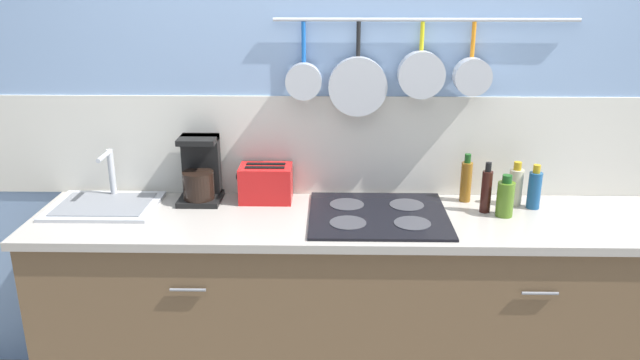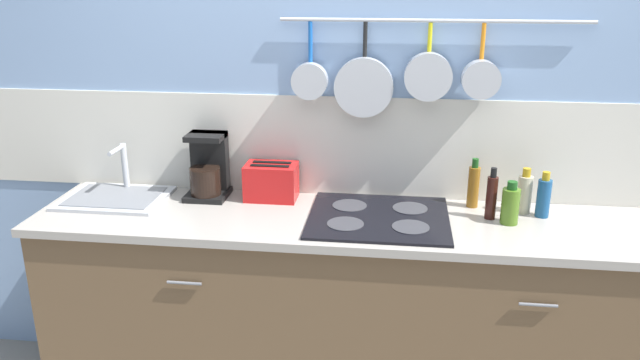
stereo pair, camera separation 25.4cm
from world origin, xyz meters
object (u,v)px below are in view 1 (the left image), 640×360
Objects in this scene: bottle_vinegar at (516,186)px; bottle_olive_oil at (534,189)px; toaster at (266,183)px; bottle_sesame_oil at (486,190)px; coffee_maker at (200,174)px; bottle_hot_sauce at (466,181)px; bottle_cooking_wine at (505,198)px.

bottle_vinegar is 0.08m from bottle_olive_oil.
bottle_sesame_oil is at bearing -7.15° from toaster.
coffee_maker reaches higher than bottle_hot_sauce.
bottle_hot_sauce is at bearing 168.41° from bottle_vinegar.
toaster is 1.03m from bottle_cooking_wine.
toaster is 1.26× the size of bottle_olive_oil.
bottle_hot_sauce is at bearing 0.40° from coffee_maker.
bottle_cooking_wine is at bearing -7.22° from coffee_maker.
toaster is at bearing -179.23° from bottle_hot_sauce.
bottle_hot_sauce is 0.14m from bottle_sesame_oil.
bottle_vinegar is (1.09, -0.03, 0.01)m from toaster.
bottle_vinegar is at bearing 59.27° from bottle_cooking_wine.
bottle_vinegar is (1.38, -0.03, -0.03)m from coffee_maker.
bottle_vinegar and bottle_olive_oil have the same top height.
bottle_cooking_wine is (0.07, -0.04, -0.02)m from bottle_sesame_oil.
toaster is at bearing 176.65° from bottle_olive_oil.
bottle_cooking_wine is (1.31, -0.17, -0.04)m from coffee_maker.
coffee_maker reaches higher than toaster.
coffee_maker is 1.32× the size of bottle_sesame_oil.
bottle_sesame_oil reaches higher than bottle_cooking_wine.
bottle_hot_sauce is at bearing 163.91° from bottle_olive_oil.
bottle_sesame_oil is 1.12× the size of bottle_vinegar.
bottle_olive_oil is (0.22, 0.05, -0.01)m from bottle_sesame_oil.
bottle_sesame_oil is (1.24, -0.12, -0.02)m from coffee_maker.
bottle_sesame_oil is 1.13× the size of bottle_olive_oil.
bottle_vinegar is at bearing -11.59° from bottle_hot_sauce.
bottle_sesame_oil is (0.94, -0.12, 0.02)m from toaster.
bottle_olive_oil is at bearing 32.26° from bottle_cooking_wine.
toaster is 1.12× the size of bottle_sesame_oil.
bottle_cooking_wine reaches higher than toaster.
coffee_maker is 0.29m from toaster.
bottle_cooking_wine is at bearing -120.73° from bottle_vinegar.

